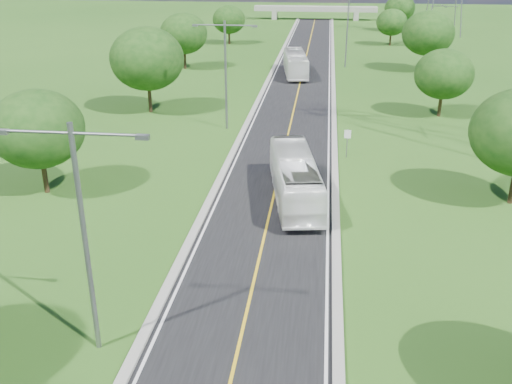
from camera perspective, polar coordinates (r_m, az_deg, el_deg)
ground at (r=68.97m, az=4.17°, el=9.73°), size 260.00×260.00×0.00m
road at (r=74.81m, az=4.43°, el=10.79°), size 8.00×150.00×0.06m
curb_left at (r=75.09m, az=1.13°, el=10.96°), size 0.50×150.00×0.22m
curb_right at (r=74.74m, az=7.74°, el=10.70°), size 0.50×150.00×0.22m
speed_limit_sign at (r=47.27m, az=9.12°, el=5.27°), size 0.55×0.09×2.40m
overpass at (r=147.71m, az=5.94°, el=17.69°), size 30.00×3.00×3.20m
streetlight_near_left at (r=23.32m, az=-16.94°, el=-2.97°), size 5.90×0.25×10.00m
streetlight_mid_left at (r=53.77m, az=-3.07°, el=12.45°), size 5.90×0.25×10.00m
streetlight_far_right at (r=85.68m, az=9.14°, el=16.14°), size 5.90×0.25×10.00m
tree_lb at (r=41.47m, az=-21.00°, el=5.91°), size 6.30×6.30×7.33m
tree_lc at (r=60.75m, az=-10.85°, el=12.95°), size 7.56×7.56×8.79m
tree_ld at (r=84.23m, az=-7.25°, el=15.45°), size 6.72×6.72×7.82m
tree_le at (r=107.15m, az=-2.72°, el=16.85°), size 5.88×5.88×6.84m
tree_rc at (r=61.32m, az=18.28°, el=11.13°), size 5.88×5.88×6.84m
tree_rd at (r=84.87m, az=16.84°, el=14.96°), size 7.14×7.14×8.30m
tree_re at (r=108.31m, az=13.43°, el=16.18°), size 5.46×5.46×6.35m
tree_rf at (r=128.42m, az=14.19°, el=17.37°), size 6.30×6.30×7.33m
bus_outbound at (r=38.54m, az=3.92°, el=1.42°), size 4.43×11.52×3.13m
bus_inbound at (r=79.40m, az=3.97°, el=12.71°), size 4.10×11.68×3.19m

